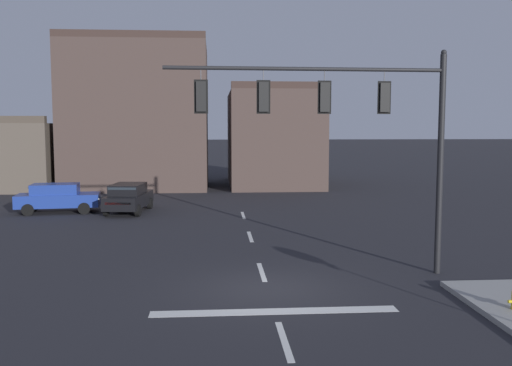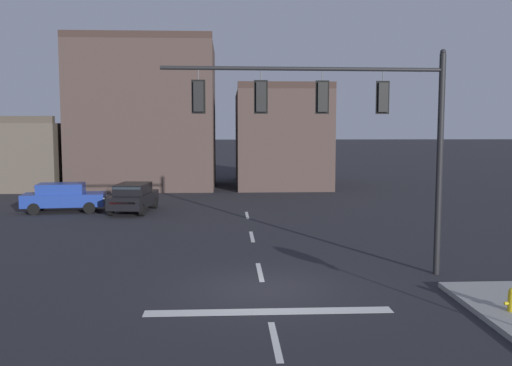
{
  "view_description": "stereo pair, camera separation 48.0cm",
  "coord_description": "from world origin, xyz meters",
  "px_view_note": "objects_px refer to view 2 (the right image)",
  "views": [
    {
      "loc": [
        -1.52,
        -16.07,
        4.73
      ],
      "look_at": [
        0.01,
        4.7,
        2.67
      ],
      "focal_mm": 39.67,
      "sensor_mm": 36.0,
      "label": 1
    },
    {
      "loc": [
        -1.04,
        -16.1,
        4.73
      ],
      "look_at": [
        0.01,
        4.7,
        2.67
      ],
      "focal_mm": 39.67,
      "sensor_mm": 36.0,
      "label": 2
    }
  ],
  "objects_px": {
    "signal_mast_near_side": "(346,117)",
    "car_lot_nearside": "(134,197)",
    "fire_hydrant": "(512,304)",
    "car_lot_middle": "(63,197)"
  },
  "relations": [
    {
      "from": "signal_mast_near_side",
      "to": "car_lot_nearside",
      "type": "height_order",
      "value": "signal_mast_near_side"
    },
    {
      "from": "signal_mast_near_side",
      "to": "fire_hydrant",
      "type": "bearing_deg",
      "value": -50.38
    },
    {
      "from": "car_lot_middle",
      "to": "fire_hydrant",
      "type": "relative_size",
      "value": 6.13
    },
    {
      "from": "fire_hydrant",
      "to": "car_lot_nearside",
      "type": "bearing_deg",
      "value": 124.12
    },
    {
      "from": "signal_mast_near_side",
      "to": "car_lot_middle",
      "type": "xyz_separation_m",
      "value": [
        -12.86,
        14.29,
        -4.2
      ]
    },
    {
      "from": "signal_mast_near_side",
      "to": "car_lot_nearside",
      "type": "distance_m",
      "value": 17.22
    },
    {
      "from": "car_lot_nearside",
      "to": "fire_hydrant",
      "type": "bearing_deg",
      "value": -55.88
    },
    {
      "from": "car_lot_nearside",
      "to": "car_lot_middle",
      "type": "bearing_deg",
      "value": 177.3
    },
    {
      "from": "car_lot_nearside",
      "to": "car_lot_middle",
      "type": "height_order",
      "value": "same"
    },
    {
      "from": "signal_mast_near_side",
      "to": "fire_hydrant",
      "type": "relative_size",
      "value": 11.78
    }
  ]
}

